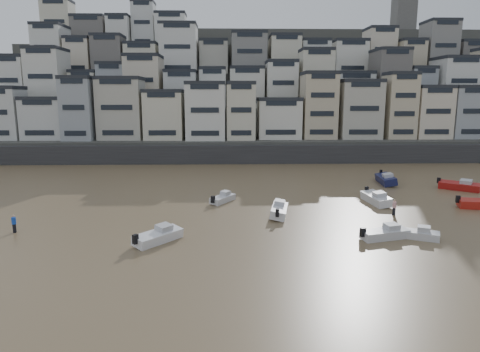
{
  "coord_description": "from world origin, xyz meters",
  "views": [
    {
      "loc": [
        0.76,
        -16.56,
        12.73
      ],
      "look_at": [
        2.1,
        30.0,
        4.0
      ],
      "focal_mm": 32.0,
      "sensor_mm": 36.0,
      "label": 1
    }
  ],
  "objects_px": {
    "boat_g": "(460,185)",
    "boat_a": "(385,232)",
    "boat_f": "(223,197)",
    "person_pink": "(394,207)",
    "boat_c": "(279,209)",
    "person_blue": "(14,224)",
    "boat_e": "(376,197)",
    "boat_b": "(417,232)",
    "boat_i": "(386,178)",
    "boat_j": "(158,235)"
  },
  "relations": [
    {
      "from": "boat_g",
      "to": "boat_a",
      "type": "bearing_deg",
      "value": -93.1
    },
    {
      "from": "boat_f",
      "to": "person_pink",
      "type": "xyz_separation_m",
      "value": [
        18.67,
        -6.31,
        0.27
      ]
    },
    {
      "from": "boat_f",
      "to": "person_pink",
      "type": "bearing_deg",
      "value": -75.69
    },
    {
      "from": "boat_c",
      "to": "boat_a",
      "type": "bearing_deg",
      "value": -121.65
    },
    {
      "from": "person_blue",
      "to": "boat_e",
      "type": "bearing_deg",
      "value": 14.83
    },
    {
      "from": "person_pink",
      "to": "person_blue",
      "type": "bearing_deg",
      "value": -172.68
    },
    {
      "from": "boat_e",
      "to": "person_blue",
      "type": "distance_m",
      "value": 39.38
    },
    {
      "from": "boat_a",
      "to": "boat_b",
      "type": "xyz_separation_m",
      "value": [
        2.9,
        0.0,
        -0.09
      ]
    },
    {
      "from": "boat_f",
      "to": "boat_g",
      "type": "relative_size",
      "value": 0.77
    },
    {
      "from": "boat_g",
      "to": "boat_i",
      "type": "relative_size",
      "value": 0.91
    },
    {
      "from": "boat_a",
      "to": "boat_i",
      "type": "height_order",
      "value": "boat_i"
    },
    {
      "from": "boat_c",
      "to": "person_blue",
      "type": "height_order",
      "value": "person_blue"
    },
    {
      "from": "boat_f",
      "to": "boat_a",
      "type": "bearing_deg",
      "value": -100.48
    },
    {
      "from": "boat_e",
      "to": "boat_i",
      "type": "xyz_separation_m",
      "value": [
        5.44,
        11.54,
        0.04
      ]
    },
    {
      "from": "boat_a",
      "to": "boat_i",
      "type": "xyz_separation_m",
      "value": [
        9.07,
        24.46,
        0.18
      ]
    },
    {
      "from": "person_blue",
      "to": "person_pink",
      "type": "distance_m",
      "value": 38.58
    },
    {
      "from": "boat_a",
      "to": "boat_b",
      "type": "relative_size",
      "value": 1.16
    },
    {
      "from": "boat_j",
      "to": "boat_c",
      "type": "bearing_deg",
      "value": -14.28
    },
    {
      "from": "boat_b",
      "to": "boat_a",
      "type": "bearing_deg",
      "value": -154.87
    },
    {
      "from": "boat_g",
      "to": "boat_i",
      "type": "height_order",
      "value": "boat_i"
    },
    {
      "from": "boat_g",
      "to": "boat_c",
      "type": "bearing_deg",
      "value": -117.05
    },
    {
      "from": "boat_j",
      "to": "boat_g",
      "type": "bearing_deg",
      "value": -21.48
    },
    {
      "from": "boat_i",
      "to": "person_blue",
      "type": "distance_m",
      "value": 48.58
    },
    {
      "from": "boat_e",
      "to": "boat_j",
      "type": "distance_m",
      "value": 27.43
    },
    {
      "from": "boat_i",
      "to": "boat_j",
      "type": "bearing_deg",
      "value": -44.25
    },
    {
      "from": "boat_a",
      "to": "boat_c",
      "type": "height_order",
      "value": "boat_c"
    },
    {
      "from": "boat_c",
      "to": "boat_i",
      "type": "relative_size",
      "value": 0.88
    },
    {
      "from": "boat_j",
      "to": "person_blue",
      "type": "relative_size",
      "value": 2.97
    },
    {
      "from": "boat_j",
      "to": "boat_i",
      "type": "xyz_separation_m",
      "value": [
        29.44,
        24.82,
        0.15
      ]
    },
    {
      "from": "boat_a",
      "to": "boat_f",
      "type": "relative_size",
      "value": 1.12
    },
    {
      "from": "boat_b",
      "to": "person_blue",
      "type": "relative_size",
      "value": 2.43
    },
    {
      "from": "boat_f",
      "to": "boat_i",
      "type": "xyz_separation_m",
      "value": [
        23.9,
        10.4,
        0.25
      ]
    },
    {
      "from": "boat_a",
      "to": "person_blue",
      "type": "distance_m",
      "value": 34.55
    },
    {
      "from": "boat_e",
      "to": "person_blue",
      "type": "xyz_separation_m",
      "value": [
        -38.06,
        -10.08,
        0.06
      ]
    },
    {
      "from": "boat_c",
      "to": "person_pink",
      "type": "xyz_separation_m",
      "value": [
        12.5,
        -0.18,
        0.12
      ]
    },
    {
      "from": "boat_e",
      "to": "boat_g",
      "type": "bearing_deg",
      "value": 111.28
    },
    {
      "from": "boat_c",
      "to": "boat_g",
      "type": "bearing_deg",
      "value": -54.65
    },
    {
      "from": "boat_e",
      "to": "person_pink",
      "type": "relative_size",
      "value": 3.4
    },
    {
      "from": "person_pink",
      "to": "boat_f",
      "type": "bearing_deg",
      "value": 161.33
    },
    {
      "from": "boat_e",
      "to": "boat_f",
      "type": "height_order",
      "value": "boat_e"
    },
    {
      "from": "boat_f",
      "to": "boat_b",
      "type": "relative_size",
      "value": 1.03
    },
    {
      "from": "boat_c",
      "to": "boat_j",
      "type": "bearing_deg",
      "value": 136.11
    },
    {
      "from": "boat_e",
      "to": "boat_b",
      "type": "height_order",
      "value": "boat_e"
    },
    {
      "from": "boat_a",
      "to": "person_pink",
      "type": "height_order",
      "value": "person_pink"
    },
    {
      "from": "boat_b",
      "to": "person_blue",
      "type": "xyz_separation_m",
      "value": [
        -37.33,
        2.84,
        0.29
      ]
    },
    {
      "from": "boat_b",
      "to": "boat_c",
      "type": "relative_size",
      "value": 0.77
    },
    {
      "from": "boat_i",
      "to": "boat_f",
      "type": "bearing_deg",
      "value": -60.87
    },
    {
      "from": "boat_c",
      "to": "boat_e",
      "type": "bearing_deg",
      "value": -57.12
    },
    {
      "from": "boat_b",
      "to": "boat_g",
      "type": "height_order",
      "value": "boat_g"
    },
    {
      "from": "boat_e",
      "to": "person_pink",
      "type": "bearing_deg",
      "value": -3.15
    }
  ]
}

